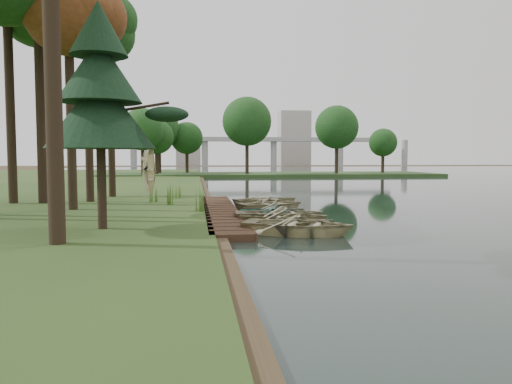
{
  "coord_description": "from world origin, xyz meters",
  "views": [
    {
      "loc": [
        -2.84,
        -24.13,
        2.83
      ],
      "look_at": [
        0.07,
        -0.37,
        1.16
      ],
      "focal_mm": 35.0,
      "sensor_mm": 36.0,
      "label": 1
    }
  ],
  "objects": [
    {
      "name": "rowboat_2",
      "position": [
        0.82,
        -3.86,
        0.43
      ],
      "size": [
        4.13,
        3.31,
        0.76
      ],
      "primitive_type": "imported",
      "rotation": [
        0.0,
        0.0,
        1.37
      ],
      "color": "#BAB287",
      "rests_on": "water"
    },
    {
      "name": "far_trees",
      "position": [
        4.67,
        50.0,
        6.43
      ],
      "size": [
        45.6,
        5.6,
        8.8
      ],
      "color": "black",
      "rests_on": "peninsula"
    },
    {
      "name": "peninsula",
      "position": [
        8.0,
        50.0,
        0.23
      ],
      "size": [
        50.0,
        14.0,
        0.45
      ],
      "primitive_type": "cube",
      "color": "#2A451E",
      "rests_on": "ground"
    },
    {
      "name": "ground",
      "position": [
        0.0,
        0.0,
        0.0
      ],
      "size": [
        300.0,
        300.0,
        0.0
      ],
      "primitive_type": "plane",
      "color": "#3D2F1D"
    },
    {
      "name": "rowboat_7",
      "position": [
        0.96,
        3.0,
        0.38
      ],
      "size": [
        3.69,
        3.08,
        0.66
      ],
      "primitive_type": "imported",
      "rotation": [
        0.0,
        0.0,
        1.86
      ],
      "color": "#BAB287",
      "rests_on": "water"
    },
    {
      "name": "reeds_3",
      "position": [
        -3.97,
        7.05,
        0.77
      ],
      "size": [
        0.6,
        0.6,
        0.95
      ],
      "primitive_type": "cone",
      "color": "#3F661E",
      "rests_on": "bank"
    },
    {
      "name": "reeds_1",
      "position": [
        -4.21,
        2.69,
        0.87
      ],
      "size": [
        0.6,
        0.6,
        1.13
      ],
      "primitive_type": "cone",
      "color": "#3F661E",
      "rests_on": "bank"
    },
    {
      "name": "reeds_2",
      "position": [
        -5.23,
        4.42,
        0.75
      ],
      "size": [
        0.6,
        0.6,
        0.91
      ],
      "primitive_type": "cone",
      "color": "#3F661E",
      "rests_on": "bank"
    },
    {
      "name": "stored_rowboat",
      "position": [
        -5.74,
        8.95,
        0.61
      ],
      "size": [
        3.53,
        2.95,
        0.63
      ],
      "primitive_type": "imported",
      "rotation": [
        3.14,
        0.0,
        1.28
      ],
      "color": "#BAB287",
      "rests_on": "bank"
    },
    {
      "name": "bridge",
      "position": [
        12.31,
        120.0,
        7.08
      ],
      "size": [
        95.9,
        4.0,
        8.6
      ],
      "color": "#A5A5A0",
      "rests_on": "ground"
    },
    {
      "name": "rowboat_1",
      "position": [
        0.88,
        -5.41,
        0.39
      ],
      "size": [
        3.39,
        2.51,
        0.68
      ],
      "primitive_type": "imported",
      "rotation": [
        0.0,
        0.0,
        1.63
      ],
      "color": "#BAB287",
      "rests_on": "water"
    },
    {
      "name": "reeds_0",
      "position": [
        -2.6,
        -0.78,
        0.85
      ],
      "size": [
        0.6,
        0.6,
        1.1
      ],
      "primitive_type": "cone",
      "color": "#3F661E",
      "rests_on": "bank"
    },
    {
      "name": "rowboat_3",
      "position": [
        0.79,
        -2.93,
        0.45
      ],
      "size": [
        4.0,
        2.94,
        0.8
      ],
      "primitive_type": "imported",
      "rotation": [
        0.0,
        0.0,
        1.53
      ],
      "color": "#BAB287",
      "rests_on": "water"
    },
    {
      "name": "tree_6",
      "position": [
        -8.13,
        8.74,
        10.22
      ],
      "size": [
        4.42,
        4.42,
        11.93
      ],
      "color": "black",
      "rests_on": "bank"
    },
    {
      "name": "building_a",
      "position": [
        30.0,
        140.0,
        9.0
      ],
      "size": [
        10.0,
        8.0,
        18.0
      ],
      "primitive_type": "cube",
      "color": "#A5A5A0",
      "rests_on": "ground"
    },
    {
      "name": "pine_tree",
      "position": [
        -6.11,
        -6.06,
        5.18
      ],
      "size": [
        3.8,
        3.8,
        7.93
      ],
      "color": "black",
      "rests_on": "bank"
    },
    {
      "name": "tree_4",
      "position": [
        -8.79,
        5.18,
        10.2
      ],
      "size": [
        3.7,
        3.7,
        11.69
      ],
      "color": "black",
      "rests_on": "bank"
    },
    {
      "name": "boardwalk",
      "position": [
        -1.6,
        0.0,
        0.15
      ],
      "size": [
        1.6,
        16.0,
        0.3
      ],
      "primitive_type": "cube",
      "color": "#382315",
      "rests_on": "ground"
    },
    {
      "name": "building_b",
      "position": [
        -5.0,
        145.0,
        6.0
      ],
      "size": [
        8.0,
        8.0,
        12.0
      ],
      "primitive_type": "cube",
      "color": "#A5A5A0",
      "rests_on": "ground"
    },
    {
      "name": "rowboat_5",
      "position": [
        1.03,
        -0.04,
        0.36
      ],
      "size": [
        3.64,
        3.2,
        0.63
      ],
      "primitive_type": "imported",
      "rotation": [
        0.0,
        0.0,
        1.16
      ],
      "color": "#BAB287",
      "rests_on": "water"
    },
    {
      "name": "rowboat_6",
      "position": [
        1.2,
        1.58,
        0.43
      ],
      "size": [
        4.43,
        3.86,
        0.77
      ],
      "primitive_type": "imported",
      "rotation": [
        0.0,
        0.0,
        1.96
      ],
      "color": "#BAB287",
      "rests_on": "water"
    },
    {
      "name": "rowboat_4",
      "position": [
        0.79,
        -1.59,
        0.39
      ],
      "size": [
        3.48,
        2.65,
        0.67
      ],
      "primitive_type": "imported",
      "rotation": [
        0.0,
        0.0,
        1.46
      ],
      "color": "#2A7074",
      "rests_on": "water"
    },
    {
      "name": "tree_2",
      "position": [
        -8.72,
        0.79,
        9.67
      ],
      "size": [
        3.84,
        3.84,
        11.17
      ],
      "color": "black",
      "rests_on": "bank"
    },
    {
      "name": "rowboat_8",
      "position": [
        1.24,
        4.06,
        0.45
      ],
      "size": [
        4.46,
        3.72,
        0.79
      ],
      "primitive_type": "imported",
      "rotation": [
        0.0,
        0.0,
        1.86
      ],
      "color": "#BAB287",
      "rests_on": "water"
    },
    {
      "name": "rowboat_0",
      "position": [
        0.8,
        -6.68,
        0.47
      ],
      "size": [
        4.86,
        4.29,
        0.83
      ],
      "primitive_type": "imported",
      "rotation": [
        0.0,
        0.0,
        1.14
      ],
      "color": "#BAB287",
      "rests_on": "water"
    }
  ]
}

